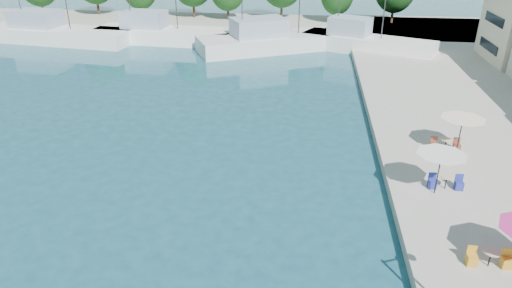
# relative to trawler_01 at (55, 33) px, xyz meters

# --- Properties ---
(quay_far) EXTENTS (90.00, 16.00, 0.60)m
(quay_far) POSITION_rel_trawler_01_xyz_m (22.82, 11.31, -0.77)
(quay_far) COLOR #A9A599
(quay_far) RESTS_ON ground
(trawler_01) EXTENTS (19.61, 7.42, 10.20)m
(trawler_01) POSITION_rel_trawler_01_xyz_m (0.00, 0.00, 0.00)
(trawler_01) COLOR white
(trawler_01) RESTS_ON ground
(trawler_02) EXTENTS (17.54, 5.73, 10.20)m
(trawler_02) POSITION_rel_trawler_01_xyz_m (13.49, 1.34, 0.00)
(trawler_02) COLOR white
(trawler_02) RESTS_ON ground
(trawler_03) EXTENTS (20.29, 13.58, 10.20)m
(trawler_03) POSITION_rel_trawler_01_xyz_m (28.33, -0.47, -0.00)
(trawler_03) COLOR silver
(trawler_03) RESTS_ON ground
(trawler_04) EXTENTS (15.44, 9.64, 10.20)m
(trawler_04) POSITION_rel_trawler_01_xyz_m (38.26, -0.38, 0.00)
(trawler_04) COLOR white
(trawler_04) RESTS_ON ground
(umbrella_white) EXTENTS (2.58, 2.58, 2.34)m
(umbrella_white) POSITION_rel_trawler_01_xyz_m (39.11, -32.49, 1.62)
(umbrella_white) COLOR black
(umbrella_white) RESTS_ON quay_right
(umbrella_cream) EXTENTS (2.67, 2.67, 2.31)m
(umbrella_cream) POSITION_rel_trawler_01_xyz_m (41.58, -27.34, 1.59)
(umbrella_cream) COLOR black
(umbrella_cream) RESTS_ON quay_right
(cafe_table_01) EXTENTS (1.82, 0.70, 0.76)m
(cafe_table_01) POSITION_rel_trawler_01_xyz_m (40.04, -38.16, -0.18)
(cafe_table_01) COLOR black
(cafe_table_01) RESTS_ON quay_right
(cafe_table_02) EXTENTS (1.82, 0.70, 0.76)m
(cafe_table_02) POSITION_rel_trawler_01_xyz_m (39.78, -31.94, -0.18)
(cafe_table_02) COLOR black
(cafe_table_02) RESTS_ON quay_right
(cafe_table_03) EXTENTS (1.82, 0.70, 0.76)m
(cafe_table_03) POSITION_rel_trawler_01_xyz_m (40.92, -27.12, -0.18)
(cafe_table_03) COLOR black
(cafe_table_03) RESTS_ON quay_right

